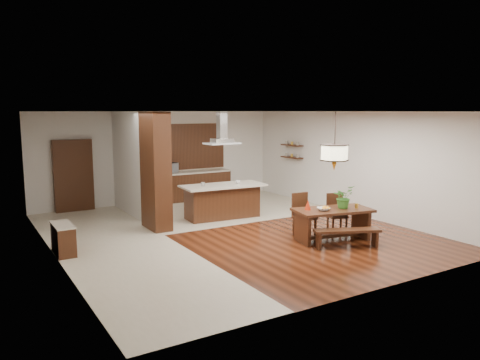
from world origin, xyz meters
TOP-DOWN VIEW (x-y plane):
  - room_shell at (0.00, 0.00)m, footprint 9.00×9.04m
  - tile_hallway at (-2.75, 0.00)m, footprint 2.50×9.00m
  - tile_kitchen at (1.25, 2.50)m, footprint 5.50×4.00m
  - soffit_band at (0.00, 0.00)m, footprint 8.00×9.00m
  - partition_pier at (-1.40, 1.20)m, footprint 0.45×1.00m
  - partition_stub at (-1.40, 3.30)m, footprint 0.18×2.40m
  - hallway_console at (-3.81, 0.20)m, footprint 0.37×0.88m
  - hallway_doorway at (-2.70, 4.40)m, footprint 1.10×0.20m
  - rear_counter at (1.00, 4.20)m, footprint 2.60×0.62m
  - kitchen_window at (1.00, 4.46)m, footprint 2.60×0.08m
  - shelf_lower at (3.87, 2.60)m, footprint 0.26×0.90m
  - shelf_upper at (3.87, 2.60)m, footprint 0.26×0.90m
  - dining_table at (1.62, -1.86)m, footprint 1.88×1.22m
  - dining_bench at (1.49, -2.47)m, footprint 1.44×0.87m
  - dining_chair_left at (1.31, -1.25)m, footprint 0.46×0.46m
  - dining_chair_right at (2.16, -1.44)m, footprint 0.54×0.54m
  - pendant_lantern at (1.62, -1.86)m, footprint 0.64×0.64m
  - foliage_plant at (1.89, -1.91)m, footprint 0.53×0.48m
  - fruit_bowl at (1.33, -1.88)m, footprint 0.36×0.36m
  - napkin_cone at (1.08, -1.64)m, footprint 0.19×0.19m
  - gold_ornament at (2.15, -2.07)m, footprint 0.10×0.10m
  - kitchen_island at (0.57, 1.37)m, footprint 2.32×1.14m
  - range_hood at (0.57, 1.37)m, footprint 0.90×0.55m
  - island_cup at (1.00, 1.27)m, footprint 0.13×0.13m
  - microwave at (0.16, 4.21)m, footprint 0.68×0.57m

SIDE VIEW (x-z plane):
  - tile_hallway at x=-2.75m, z-range 0.00..0.01m
  - tile_kitchen at x=1.25m, z-range 0.00..0.01m
  - dining_bench at x=1.49m, z-range 0.00..0.41m
  - hallway_console at x=-3.81m, z-range 0.00..0.63m
  - dining_chair_right at x=2.16m, z-range 0.00..0.94m
  - rear_counter at x=1.00m, z-range 0.00..0.95m
  - kitchen_island at x=0.57m, z-range 0.01..0.94m
  - dining_chair_left at x=1.31m, z-range 0.00..1.01m
  - dining_table at x=1.62m, z-range 0.17..0.89m
  - fruit_bowl at x=1.33m, z-range 0.72..0.79m
  - gold_ornament at x=2.15m, z-range 0.72..0.83m
  - napkin_cone at x=1.08m, z-range 0.72..0.95m
  - island_cup at x=1.00m, z-range 0.93..1.03m
  - foliage_plant at x=1.89m, z-range 0.72..1.24m
  - hallway_doorway at x=-2.70m, z-range 0.00..2.10m
  - microwave at x=0.16m, z-range 0.95..1.27m
  - shelf_lower at x=3.87m, z-range 1.38..1.42m
  - partition_pier at x=-1.40m, z-range 0.00..2.90m
  - partition_stub at x=-1.40m, z-range 0.00..2.90m
  - kitchen_window at x=1.00m, z-range 1.00..2.50m
  - shelf_upper at x=3.87m, z-range 1.78..1.82m
  - room_shell at x=0.00m, z-range 0.60..3.52m
  - pendant_lantern at x=1.62m, z-range 1.59..2.90m
  - range_hood at x=0.57m, z-range 2.03..2.90m
  - soffit_band at x=0.00m, z-range 2.88..2.89m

